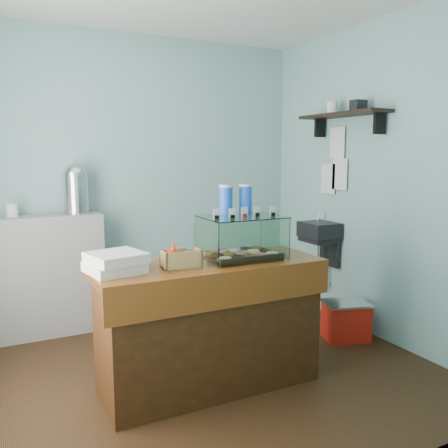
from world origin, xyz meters
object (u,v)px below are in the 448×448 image
counter (209,324)px  coffee_urn (76,187)px  display_case (240,235)px  red_cooler (346,321)px

counter → coffee_urn: coffee_urn is taller
counter → display_case: (0.27, 0.04, 0.61)m
counter → display_case: 0.67m
coffee_urn → counter: bearing=-69.2°
counter → red_cooler: (1.45, 0.23, -0.29)m
counter → coffee_urn: (-0.61, 1.59, 0.88)m
counter → coffee_urn: 1.92m
display_case → red_cooler: bearing=9.6°
display_case → red_cooler: display_case is taller
display_case → red_cooler: 1.49m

